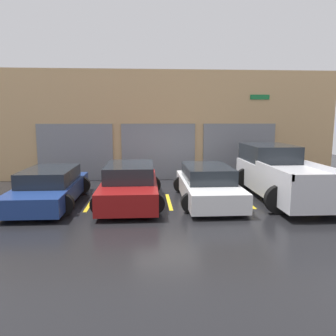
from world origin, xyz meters
TOP-DOWN VIEW (x-y plane):
  - ground_plane at (0.00, 0.00)m, footprint 28.00×28.00m
  - shophouse_building at (-0.01, 3.29)m, footprint 16.35×0.68m
  - pickup_truck at (4.00, -0.90)m, footprint 2.50×5.32m
  - sedan_white at (1.33, -1.16)m, footprint 2.14×4.45m
  - sedan_side at (-4.00, -1.16)m, footprint 2.19×4.52m
  - van_right at (-1.33, -1.16)m, footprint 2.22×4.51m
  - parking_stripe_far_left at (-5.34, -1.19)m, footprint 0.12×2.20m
  - parking_stripe_left at (-2.67, -1.19)m, footprint 0.12×2.20m
  - parking_stripe_centre at (0.00, -1.19)m, footprint 0.12×2.20m
  - parking_stripe_right at (2.67, -1.19)m, footprint 0.12×2.20m
  - parking_stripe_far_right at (5.34, -1.19)m, footprint 0.12×2.20m

SIDE VIEW (x-z plane):
  - ground_plane at x=0.00m, z-range 0.00..0.00m
  - parking_stripe_far_left at x=-5.34m, z-range 0.00..0.01m
  - parking_stripe_left at x=-2.67m, z-range 0.00..0.01m
  - parking_stripe_centre at x=0.00m, z-range 0.00..0.01m
  - parking_stripe_right at x=2.67m, z-range 0.00..0.01m
  - parking_stripe_far_right at x=5.34m, z-range 0.00..0.01m
  - sedan_side at x=-4.00m, z-range -0.03..1.15m
  - sedan_white at x=1.33m, z-range -0.03..1.19m
  - van_right at x=-1.33m, z-range -0.04..1.27m
  - pickup_truck at x=4.00m, z-range -0.05..1.78m
  - shophouse_building at x=-0.01m, z-range -0.05..4.97m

